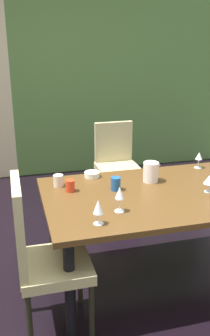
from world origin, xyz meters
TOP-DOWN VIEW (x-y plane):
  - ground_plane at (0.00, 0.00)m, footprint 5.21×5.26m
  - garden_window_panel at (1.13, 2.58)m, footprint 2.96×0.10m
  - dining_table at (0.72, -0.10)m, footprint 1.92×1.02m
  - chair_left_near at (-0.30, -0.41)m, footprint 0.45×0.44m
  - chair_head_far at (0.68, 1.25)m, footprint 0.44×0.45m
  - wine_glass_front at (1.13, 0.30)m, footprint 0.07×0.07m
  - wine_glass_south at (0.06, -0.46)m, footprint 0.06×0.06m
  - wine_glass_rear at (0.23, -0.33)m, footprint 0.06×0.06m
  - wine_glass_corner at (0.95, -0.19)m, footprint 0.08×0.08m
  - serving_bowl_east at (0.20, 0.32)m, footprint 0.13×0.13m
  - cup_right at (0.31, 0.02)m, footprint 0.07×0.07m
  - cup_near_window at (-0.09, 0.20)m, footprint 0.08×0.08m
  - cup_near_shelf at (-0.02, 0.08)m, footprint 0.07×0.07m
  - pitcher_center at (0.62, 0.11)m, footprint 0.13×0.12m

SIDE VIEW (x-z plane):
  - ground_plane at x=0.00m, z-range -0.02..0.00m
  - chair_head_far at x=0.68m, z-range 0.07..1.02m
  - chair_left_near at x=-0.30m, z-range 0.05..1.11m
  - dining_table at x=0.72m, z-range 0.30..1.06m
  - serving_bowl_east at x=0.20m, z-range 0.76..0.80m
  - cup_near_shelf at x=-0.02m, z-range 0.76..0.85m
  - cup_near_window at x=-0.09m, z-range 0.76..0.85m
  - cup_right at x=0.31m, z-range 0.76..0.86m
  - pitcher_center at x=0.62m, z-range 0.76..0.92m
  - wine_glass_corner at x=0.95m, z-range 0.79..0.92m
  - wine_glass_front at x=1.13m, z-range 0.79..0.93m
  - wine_glass_south at x=0.06m, z-range 0.79..0.95m
  - wine_glass_rear at x=0.23m, z-range 0.80..0.97m
  - garden_window_panel at x=1.13m, z-range 0.00..2.53m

